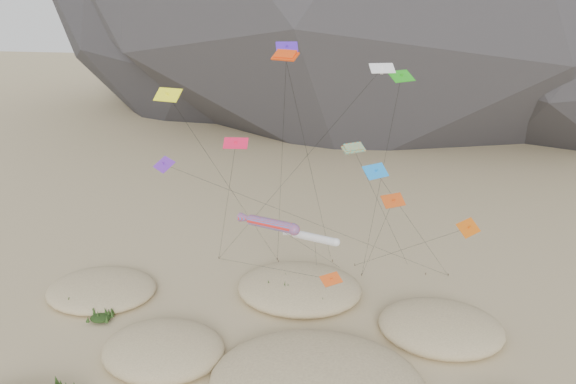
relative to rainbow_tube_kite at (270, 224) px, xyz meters
The scene contains 8 objects.
dunes 12.82m from the rainbow_tube_kite, 77.26° to the right, with size 51.65×36.93×3.53m.
dune_grass 12.26m from the rainbow_tube_kite, 75.33° to the right, with size 44.14×29.21×1.55m.
kite_stakes 19.62m from the rainbow_tube_kite, 73.16° to the left, with size 27.46×3.06×0.30m.
rainbow_tube_kite is the anchor object (origin of this frame).
white_tube_kite 4.56m from the rainbow_tube_kite, 30.58° to the left, with size 5.71×13.40×10.21m.
orange_parafoil 14.21m from the rainbow_tube_kite, 62.73° to the left, with size 3.89×17.03×26.42m.
multi_parafoil 10.01m from the rainbow_tube_kite, 28.36° to the left, with size 7.26×15.09×18.30m.
delta_kites 7.43m from the rainbow_tube_kite, 30.36° to the left, with size 29.79×20.28×26.75m.
Camera 1 is at (7.67, -35.17, 30.89)m, focal length 35.00 mm.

